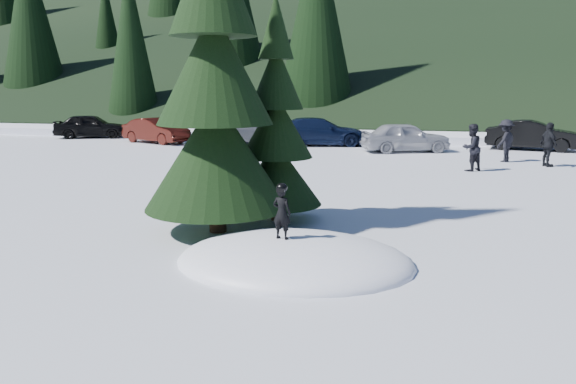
% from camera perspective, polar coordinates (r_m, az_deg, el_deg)
% --- Properties ---
extents(ground, '(200.00, 200.00, 0.00)m').
position_cam_1_polar(ground, '(10.55, 0.67, -7.20)').
color(ground, white).
rests_on(ground, ground).
extents(snow_mound, '(4.48, 3.52, 0.96)m').
position_cam_1_polar(snow_mound, '(10.55, 0.67, -7.20)').
color(snow_mound, white).
rests_on(snow_mound, ground).
extents(spruce_tall, '(3.20, 3.20, 8.60)m').
position_cam_1_polar(spruce_tall, '(12.40, -7.48, 10.99)').
color(spruce_tall, black).
rests_on(spruce_tall, ground).
extents(spruce_short, '(2.20, 2.20, 5.37)m').
position_cam_1_polar(spruce_short, '(13.48, -1.20, 5.88)').
color(spruce_short, black).
rests_on(spruce_short, ground).
extents(child_skier, '(0.40, 0.30, 0.97)m').
position_cam_1_polar(child_skier, '(10.25, -0.63, -2.14)').
color(child_skier, black).
rests_on(child_skier, snow_mound).
extents(adult_0, '(1.11, 1.11, 1.81)m').
position_cam_1_polar(adult_0, '(22.64, 18.13, 4.32)').
color(adult_0, black).
rests_on(adult_0, ground).
extents(adult_1, '(0.78, 1.14, 1.79)m').
position_cam_1_polar(adult_1, '(24.98, 24.95, 4.39)').
color(adult_1, black).
rests_on(adult_1, ground).
extents(adult_2, '(1.22, 1.35, 1.82)m').
position_cam_1_polar(adult_2, '(25.87, 21.23, 4.88)').
color(adult_2, black).
rests_on(adult_2, ground).
extents(car_0, '(4.71, 3.19, 1.49)m').
position_cam_1_polar(car_0, '(37.22, -19.38, 6.35)').
color(car_0, black).
rests_on(car_0, ground).
extents(car_1, '(4.50, 2.92, 1.40)m').
position_cam_1_polar(car_1, '(32.93, -13.24, 6.09)').
color(car_1, '#380F0A').
rests_on(car_1, ground).
extents(car_2, '(5.41, 3.65, 1.38)m').
position_cam_1_polar(car_2, '(32.29, -4.70, 6.23)').
color(car_2, '#575B60').
rests_on(car_2, ground).
extents(car_3, '(5.57, 3.38, 1.51)m').
position_cam_1_polar(car_3, '(30.74, 3.18, 6.14)').
color(car_3, black).
rests_on(car_3, ground).
extents(car_4, '(4.64, 3.14, 1.47)m').
position_cam_1_polar(car_4, '(28.34, 11.84, 5.49)').
color(car_4, '#9FA1A8').
rests_on(car_4, ground).
extents(car_5, '(4.75, 2.37, 1.50)m').
position_cam_1_polar(car_5, '(31.10, 23.65, 5.30)').
color(car_5, black).
rests_on(car_5, ground).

